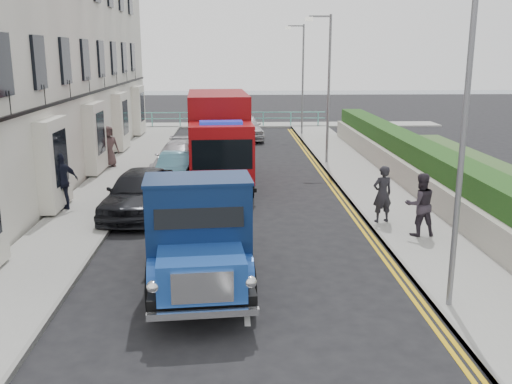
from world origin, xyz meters
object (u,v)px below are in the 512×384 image
(lamp_near, at_px, (458,122))
(bedford_lorry, at_px, (199,242))
(lamp_mid, at_px, (326,81))
(lamp_far, at_px, (301,73))
(pedestrian_east_near, at_px, (382,194))
(red_lorry, at_px, (219,136))
(parked_car_front, at_px, (140,192))

(lamp_near, xyz_separation_m, bedford_lorry, (-5.21, 1.05, -2.76))
(lamp_near, relative_size, lamp_mid, 1.00)
(lamp_mid, distance_m, bedford_lorry, 16.07)
(lamp_mid, distance_m, lamp_far, 10.00)
(lamp_near, distance_m, pedestrian_east_near, 6.74)
(lamp_mid, bearing_deg, lamp_far, 90.00)
(pedestrian_east_near, bearing_deg, lamp_near, 72.51)
(lamp_near, bearing_deg, lamp_far, 90.00)
(lamp_mid, height_order, red_lorry, lamp_mid)
(lamp_mid, distance_m, pedestrian_east_near, 10.39)
(lamp_far, bearing_deg, red_lorry, -110.15)
(lamp_far, xyz_separation_m, pedestrian_east_near, (0.22, -19.96, -2.98))
(lamp_mid, relative_size, bedford_lorry, 1.20)
(lamp_far, height_order, bedford_lorry, lamp_far)
(lamp_near, distance_m, lamp_mid, 16.00)
(lamp_mid, xyz_separation_m, lamp_far, (0.00, 10.00, 0.00))
(lamp_mid, xyz_separation_m, pedestrian_east_near, (0.22, -9.96, -2.98))
(lamp_far, distance_m, pedestrian_east_near, 20.18)
(lamp_far, xyz_separation_m, parked_car_front, (-7.55, -18.46, -3.21))
(lamp_far, bearing_deg, lamp_mid, -90.00)
(red_lorry, relative_size, pedestrian_east_near, 3.95)
(lamp_far, distance_m, red_lorry, 14.66)
(bedford_lorry, relative_size, red_lorry, 0.82)
(lamp_near, bearing_deg, red_lorry, 112.01)
(lamp_mid, height_order, parked_car_front, lamp_mid)
(lamp_near, xyz_separation_m, pedestrian_east_near, (0.22, 6.04, -2.98))
(red_lorry, bearing_deg, lamp_near, -71.14)
(red_lorry, bearing_deg, lamp_mid, 32.80)
(lamp_far, relative_size, pedestrian_east_near, 3.89)
(lamp_far, distance_m, bedford_lorry, 25.64)
(red_lorry, bearing_deg, parked_car_front, -120.97)
(lamp_near, xyz_separation_m, lamp_mid, (0.00, 16.00, 0.00))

